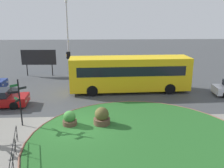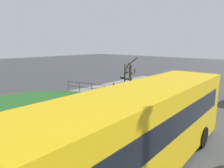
{
  "view_description": "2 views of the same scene",
  "coord_description": "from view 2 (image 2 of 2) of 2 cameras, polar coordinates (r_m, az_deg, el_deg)",
  "views": [
    {
      "loc": [
        1.72,
        -14.54,
        7.02
      ],
      "look_at": [
        2.4,
        1.23,
        2.53
      ],
      "focal_mm": 38.6,
      "sensor_mm": 36.0,
      "label": 1
    },
    {
      "loc": [
        10.45,
        11.46,
        4.89
      ],
      "look_at": [
        0.6,
        2.55,
        2.26
      ],
      "focal_mm": 32.94,
      "sensor_mm": 36.0,
      "label": 2
    }
  ],
  "objects": [
    {
      "name": "bollard_foreground",
      "position": [
        21.02,
        0.47,
        -0.95
      ],
      "size": [
        0.2,
        0.2,
        0.92
      ],
      "color": "black",
      "rests_on": "ground"
    },
    {
      "name": "planter_near_signpost",
      "position": [
        16.34,
        -3.99,
        -4.53
      ],
      "size": [
        0.94,
        0.94,
        1.06
      ],
      "color": "brown",
      "rests_on": "ground"
    },
    {
      "name": "car_near_lane",
      "position": [
        24.6,
        21.84,
        0.38
      ],
      "size": [
        4.43,
        1.87,
        1.36
      ],
      "rotation": [
        0.0,
        0.0,
        0.02
      ],
      "color": "#474C51",
      "rests_on": "ground"
    },
    {
      "name": "planter_kerbside",
      "position": [
        14.95,
        -9.71,
        -5.83
      ],
      "size": [
        1.1,
        1.1,
        1.25
      ],
      "color": "brown",
      "rests_on": "ground"
    },
    {
      "name": "signpost_directional",
      "position": [
        18.23,
        3.66,
        1.51
      ],
      "size": [
        1.08,
        1.05,
        3.19
      ],
      "color": "black",
      "rests_on": "ground"
    },
    {
      "name": "bus_yellow",
      "position": [
        7.9,
        8.42,
        -12.16
      ],
      "size": [
        11.26,
        2.93,
        3.3
      ],
      "rotation": [
        0.0,
        0.0,
        0.04
      ],
      "color": "yellow",
      "rests_on": "ground"
    },
    {
      "name": "street_tree_bare",
      "position": [
        21.46,
        5.09,
        2.48
      ],
      "size": [
        1.4,
        1.49,
        3.5
      ],
      "color": "#423323",
      "rests_on": "ground"
    },
    {
      "name": "railing_grass_edge",
      "position": [
        20.64,
        -7.42,
        -0.68
      ],
      "size": [
        1.14,
        4.21,
        1.04
      ],
      "rotation": [
        0.0,
        0.0,
        4.97
      ],
      "color": "black",
      "rests_on": "ground"
    },
    {
      "name": "car_trailing",
      "position": [
        19.1,
        17.9,
        -2.22
      ],
      "size": [
        4.6,
        2.17,
        1.37
      ],
      "rotation": [
        0.0,
        0.0,
        0.07
      ],
      "color": "maroon",
      "rests_on": "ground"
    },
    {
      "name": "grass_kerb_ring",
      "position": [
        15.9,
        -21.52,
        -7.33
      ],
      "size": [
        13.39,
        13.39,
        0.11
      ],
      "primitive_type": "torus",
      "color": "brown",
      "rests_on": "ground"
    },
    {
      "name": "sidewalk_paving",
      "position": [
        17.88,
        -10.12,
        -4.83
      ],
      "size": [
        32.0,
        7.58,
        0.02
      ],
      "primitive_type": "cube",
      "color": "gray",
      "rests_on": "ground"
    },
    {
      "name": "grass_island",
      "position": [
        15.9,
        -21.52,
        -7.35
      ],
      "size": [
        13.08,
        13.08,
        0.1
      ],
      "primitive_type": "cylinder",
      "color": "#235B23",
      "rests_on": "ground"
    },
    {
      "name": "ground",
      "position": [
        16.26,
        -5.3,
        -6.37
      ],
      "size": [
        120.0,
        120.0,
        0.0
      ],
      "primitive_type": "plane",
      "color": "#3D3F42"
    }
  ]
}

